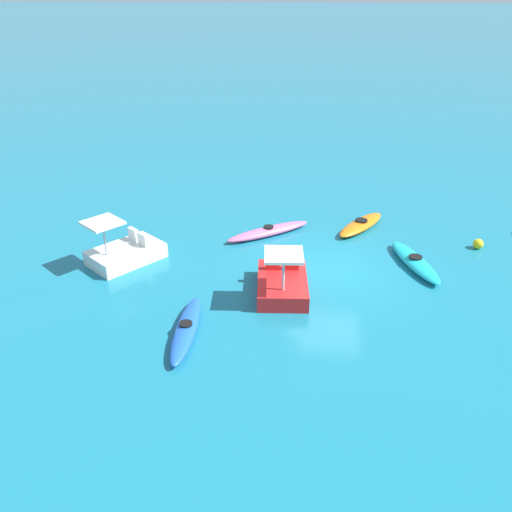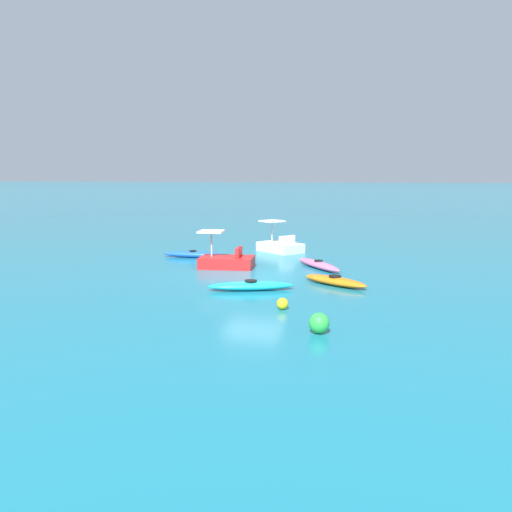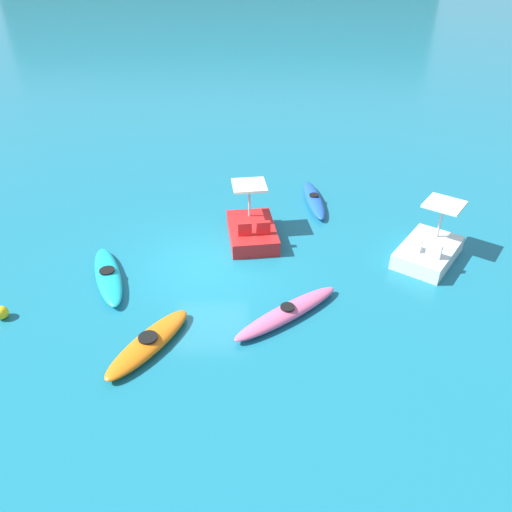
# 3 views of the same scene
# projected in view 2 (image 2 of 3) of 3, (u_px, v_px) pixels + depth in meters

# --- Properties ---
(ground_plane) EXTENTS (600.00, 600.00, 0.00)m
(ground_plane) POSITION_uv_depth(u_px,v_px,m) (252.00, 275.00, 21.89)
(ground_plane) COLOR #19728C
(kayak_pink) EXTENTS (3.14, 2.57, 0.37)m
(kayak_pink) POSITION_uv_depth(u_px,v_px,m) (318.00, 265.00, 23.42)
(kayak_pink) COLOR pink
(kayak_pink) RESTS_ON ground_plane
(kayak_blue) EXTENTS (0.72, 3.18, 0.37)m
(kayak_blue) POSITION_uv_depth(u_px,v_px,m) (193.00, 254.00, 26.47)
(kayak_blue) COLOR blue
(kayak_blue) RESTS_ON ground_plane
(kayak_cyan) EXTENTS (1.70, 3.18, 0.37)m
(kayak_cyan) POSITION_uv_depth(u_px,v_px,m) (251.00, 286.00, 18.94)
(kayak_cyan) COLOR #19B7C6
(kayak_cyan) RESTS_ON ground_plane
(kayak_orange) EXTENTS (2.18, 2.82, 0.37)m
(kayak_orange) POSITION_uv_depth(u_px,v_px,m) (335.00, 281.00, 19.82)
(kayak_orange) COLOR orange
(kayak_orange) RESTS_ON ground_plane
(pedal_boat_red) EXTENTS (1.73, 2.57, 1.68)m
(pedal_boat_red) POSITION_uv_depth(u_px,v_px,m) (226.00, 260.00, 23.55)
(pedal_boat_red) COLOR red
(pedal_boat_red) RESTS_ON ground_plane
(pedal_boat_white) EXTENTS (2.65, 2.82, 1.68)m
(pedal_boat_white) POSITION_uv_depth(u_px,v_px,m) (280.00, 246.00, 28.47)
(pedal_boat_white) COLOR white
(pedal_boat_white) RESTS_ON ground_plane
(buoy_green) EXTENTS (0.56, 0.56, 0.56)m
(buoy_green) POSITION_uv_depth(u_px,v_px,m) (319.00, 323.00, 13.73)
(buoy_green) COLOR green
(buoy_green) RESTS_ON ground_plane
(buoy_yellow) EXTENTS (0.36, 0.36, 0.36)m
(buoy_yellow) POSITION_uv_depth(u_px,v_px,m) (282.00, 304.00, 16.21)
(buoy_yellow) COLOR yellow
(buoy_yellow) RESTS_ON ground_plane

